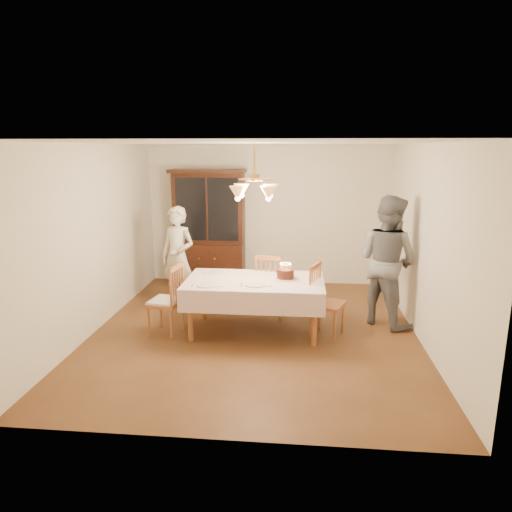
# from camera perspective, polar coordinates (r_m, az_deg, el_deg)

# --- Properties ---
(ground) EXTENTS (5.00, 5.00, 0.00)m
(ground) POSITION_cam_1_polar(r_m,az_deg,el_deg) (6.56, -0.17, -9.37)
(ground) COLOR #532F17
(ground) RESTS_ON ground
(room_shell) EXTENTS (5.00, 5.00, 5.00)m
(room_shell) POSITION_cam_1_polar(r_m,az_deg,el_deg) (6.13, -0.18, 4.41)
(room_shell) COLOR white
(room_shell) RESTS_ON ground
(dining_table) EXTENTS (1.90, 1.10, 0.76)m
(dining_table) POSITION_cam_1_polar(r_m,az_deg,el_deg) (6.33, -0.17, -3.65)
(dining_table) COLOR brown
(dining_table) RESTS_ON ground
(china_hutch) EXTENTS (1.38, 0.54, 2.16)m
(china_hutch) POSITION_cam_1_polar(r_m,az_deg,el_deg) (8.58, -5.86, 3.24)
(china_hutch) COLOR black
(china_hutch) RESTS_ON ground
(chair_far_side) EXTENTS (0.53, 0.51, 1.00)m
(chair_far_side) POSITION_cam_1_polar(r_m,az_deg,el_deg) (6.97, 1.96, -4.12)
(chair_far_side) COLOR brown
(chair_far_side) RESTS_ON ground
(chair_left_end) EXTENTS (0.49, 0.51, 1.00)m
(chair_left_end) POSITION_cam_1_polar(r_m,az_deg,el_deg) (6.44, -11.21, -5.74)
(chair_left_end) COLOR brown
(chair_left_end) RESTS_ON ground
(chair_right_end) EXTENTS (0.56, 0.57, 1.00)m
(chair_right_end) POSITION_cam_1_polar(r_m,az_deg,el_deg) (6.35, 8.81, -6.04)
(chair_right_end) COLOR brown
(chair_right_end) RESTS_ON ground
(elderly_woman) EXTENTS (0.70, 0.59, 1.64)m
(elderly_woman) POSITION_cam_1_polar(r_m,az_deg,el_deg) (7.45, -9.72, -0.14)
(elderly_woman) COLOR beige
(elderly_woman) RESTS_ON ground
(adult_in_grey) EXTENTS (1.16, 1.16, 1.89)m
(adult_in_grey) POSITION_cam_1_polar(r_m,az_deg,el_deg) (6.84, 16.03, -0.59)
(adult_in_grey) COLOR slate
(adult_in_grey) RESTS_ON ground
(birthday_cake) EXTENTS (0.30, 0.30, 0.23)m
(birthday_cake) POSITION_cam_1_polar(r_m,az_deg,el_deg) (6.34, 3.69, -2.29)
(birthday_cake) COLOR white
(birthday_cake) RESTS_ON dining_table
(place_setting_near_left) EXTENTS (0.41, 0.26, 0.02)m
(place_setting_near_left) POSITION_cam_1_polar(r_m,az_deg,el_deg) (6.08, -6.11, -3.63)
(place_setting_near_left) COLOR white
(place_setting_near_left) RESTS_ON dining_table
(place_setting_near_right) EXTENTS (0.42, 0.27, 0.02)m
(place_setting_near_right) POSITION_cam_1_polar(r_m,az_deg,el_deg) (6.06, -0.01, -3.62)
(place_setting_near_right) COLOR white
(place_setting_near_right) RESTS_ON dining_table
(place_setting_far_left) EXTENTS (0.38, 0.23, 0.02)m
(place_setting_far_left) POSITION_cam_1_polar(r_m,az_deg,el_deg) (6.68, -4.91, -2.06)
(place_setting_far_left) COLOR white
(place_setting_far_left) RESTS_ON dining_table
(chandelier) EXTENTS (0.62, 0.62, 0.73)m
(chandelier) POSITION_cam_1_polar(r_m,az_deg,el_deg) (6.08, -0.18, 8.10)
(chandelier) COLOR #BF8C3F
(chandelier) RESTS_ON ground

